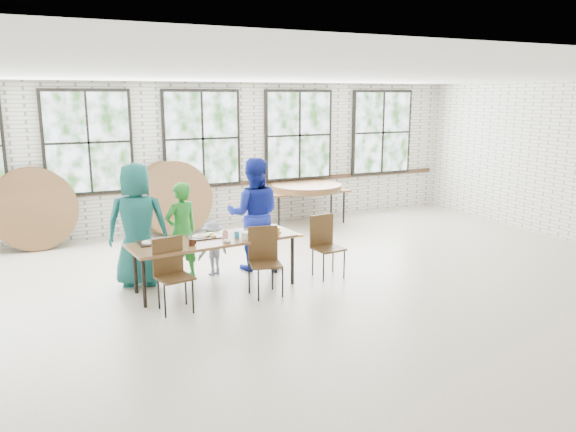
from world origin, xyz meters
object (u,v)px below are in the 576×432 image
dining_table (215,242)px  chair_near_left (171,268)px  chair_near_right (264,255)px  storage_table (306,193)px

dining_table → chair_near_left: 0.93m
chair_near_right → storage_table: bearing=67.6°
chair_near_left → chair_near_right: bearing=-9.3°
chair_near_right → storage_table: chair_near_right is taller
dining_table → chair_near_right: bearing=-46.2°
chair_near_left → storage_table: size_ratio=0.52×
chair_near_left → chair_near_right: 1.32m
dining_table → chair_near_left: size_ratio=2.60×
dining_table → chair_near_right: size_ratio=2.60×
dining_table → storage_table: same height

